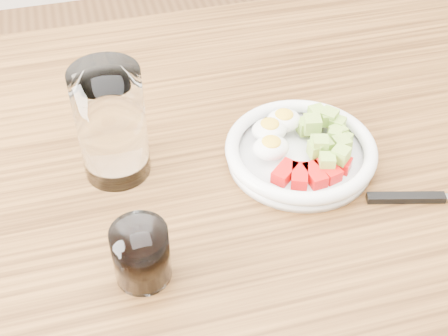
{
  "coord_description": "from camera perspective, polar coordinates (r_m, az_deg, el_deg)",
  "views": [
    {
      "loc": [
        -0.15,
        -0.53,
        1.33
      ],
      "look_at": [
        -0.01,
        0.01,
        0.8
      ],
      "focal_mm": 50.0,
      "sensor_mm": 36.0,
      "label": 1
    }
  ],
  "objects": [
    {
      "name": "dining_table",
      "position": [
        0.86,
        0.82,
        -6.68
      ],
      "size": [
        1.5,
        0.9,
        0.77
      ],
      "color": "brown",
      "rests_on": "ground"
    },
    {
      "name": "bowl",
      "position": [
        0.82,
        7.01,
        1.78
      ],
      "size": [
        0.2,
        0.2,
        0.05
      ],
      "color": "white",
      "rests_on": "dining_table"
    },
    {
      "name": "fork",
      "position": [
        0.8,
        18.14,
        -2.58
      ],
      "size": [
        0.2,
        0.06,
        0.01
      ],
      "color": "black",
      "rests_on": "dining_table"
    },
    {
      "name": "water_glass",
      "position": [
        0.77,
        -10.27,
        3.99
      ],
      "size": [
        0.08,
        0.08,
        0.15
      ],
      "primitive_type": "cylinder",
      "color": "white",
      "rests_on": "dining_table"
    },
    {
      "name": "coffee_glass",
      "position": [
        0.67,
        -7.58,
        -7.82
      ],
      "size": [
        0.06,
        0.06,
        0.07
      ],
      "color": "white",
      "rests_on": "dining_table"
    }
  ]
}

